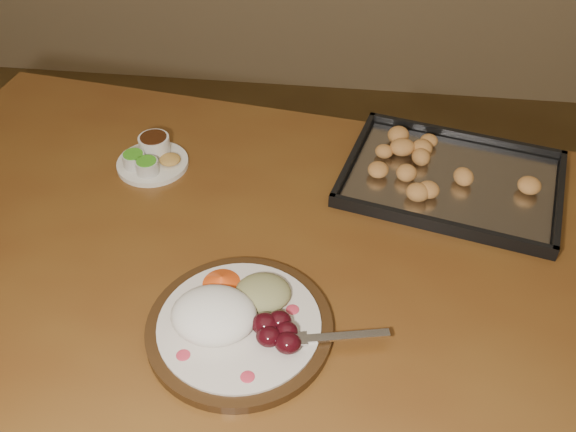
# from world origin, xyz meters

# --- Properties ---
(dining_table) EXTENTS (1.61, 1.10, 0.75)m
(dining_table) POSITION_xyz_m (-0.17, 0.17, 0.65)
(dining_table) COLOR brown
(dining_table) RESTS_ON ground
(dinner_plate) EXTENTS (0.38, 0.29, 0.07)m
(dinner_plate) POSITION_xyz_m (-0.16, -0.01, 0.77)
(dinner_plate) COLOR #311E0D
(dinner_plate) RESTS_ON dining_table
(condiment_saucer) EXTENTS (0.15, 0.15, 0.05)m
(condiment_saucer) POSITION_xyz_m (-0.41, 0.39, 0.77)
(condiment_saucer) COLOR silver
(condiment_saucer) RESTS_ON dining_table
(baking_tray) EXTENTS (0.48, 0.40, 0.04)m
(baking_tray) POSITION_xyz_m (0.20, 0.40, 0.76)
(baking_tray) COLOR black
(baking_tray) RESTS_ON dining_table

